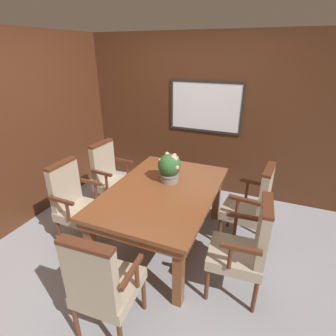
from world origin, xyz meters
TOP-DOWN VIEW (x-y plane):
  - ground_plane at (0.00, 0.00)m, footprint 14.00×14.00m
  - wall_back at (0.00, 1.76)m, footprint 7.20×0.08m
  - wall_left at (-1.78, 0.00)m, footprint 0.06×7.20m
  - dining_table at (0.17, 0.16)m, footprint 1.16×1.71m
  - chair_head_near at (0.20, -1.08)m, footprint 0.53×0.52m
  - chair_left_near at (-0.80, -0.21)m, footprint 0.50×0.52m
  - chair_right_far at (1.13, 0.54)m, footprint 0.53×0.54m
  - chair_right_near at (1.16, -0.23)m, footprint 0.52×0.53m
  - chair_left_far at (-0.80, 0.54)m, footprint 0.53×0.54m
  - potted_plant at (0.16, 0.37)m, footprint 0.29×0.27m

SIDE VIEW (x-z plane):
  - ground_plane at x=0.00m, z-range 0.00..0.00m
  - chair_head_near at x=0.20m, z-range 0.04..1.07m
  - chair_left_near at x=-0.80m, z-range 0.04..1.07m
  - chair_right_far at x=1.13m, z-range 0.04..1.07m
  - chair_right_near at x=1.16m, z-range 0.04..1.07m
  - chair_left_far at x=-0.80m, z-range 0.04..1.07m
  - dining_table at x=0.17m, z-range 0.28..1.02m
  - potted_plant at x=0.16m, z-range 0.75..1.11m
  - wall_left at x=-1.78m, z-range 0.00..2.45m
  - wall_back at x=0.00m, z-range 0.00..2.45m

